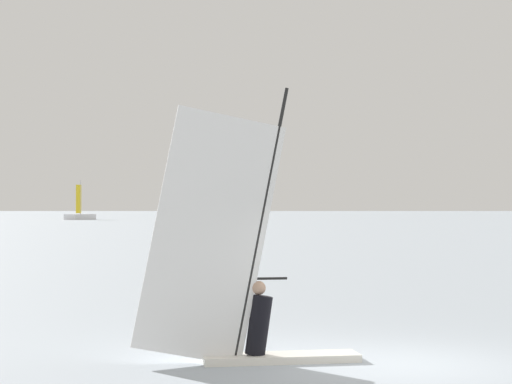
# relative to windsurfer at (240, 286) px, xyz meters

# --- Properties ---
(ground_plane) EXTENTS (4000.00, 4000.00, 0.00)m
(ground_plane) POSITION_rel_windsurfer_xyz_m (2.40, -0.07, -1.20)
(ground_plane) COLOR #9EA8B2
(windsurfer) EXTENTS (3.57, 1.11, 4.37)m
(windsurfer) POSITION_rel_windsurfer_xyz_m (0.00, 0.00, 0.00)
(windsurfer) COLOR white
(windsurfer) RESTS_ON ground_plane
(cargo_ship) EXTENTS (67.31, 145.75, 39.74)m
(cargo_ship) POSITION_rel_windsurfer_xyz_m (-62.16, 707.72, 7.33)
(cargo_ship) COLOR #3F444C
(cargo_ship) RESTS_ON ground_plane
(distant_headland) EXTENTS (762.67, 556.50, 26.25)m
(distant_headland) POSITION_rel_windsurfer_xyz_m (260.05, 1581.08, 11.92)
(distant_headland) COLOR #756B56
(distant_headland) RESTS_ON ground_plane
(small_sailboat) EXTENTS (5.24, 10.34, 8.82)m
(small_sailboat) POSITION_rel_windsurfer_xyz_m (-46.30, 181.70, -0.43)
(small_sailboat) COLOR white
(small_sailboat) RESTS_ON ground_plane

